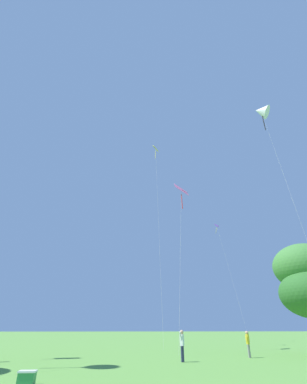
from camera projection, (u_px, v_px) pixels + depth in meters
kite_yellow_diamond at (156, 159)px, 40.67m from camera, size 0.99×6.52×26.70m
kite_pink_low at (181, 194)px, 31.95m from camera, size 2.53×5.56×17.11m
kite_white_distant at (261, 111)px, 38.32m from camera, size 3.01×7.08×29.83m
kite_purple_streamer at (219, 235)px, 49.22m from camera, size 2.00×4.80×18.82m
person_far_back at (182, 342)px, 16.89m from camera, size 0.39×0.49×1.70m
person_near_tree at (248, 341)px, 19.27m from camera, size 0.42×0.43×1.63m
picnic_cooler at (27, 378)px, 9.86m from camera, size 0.60×0.40×0.44m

